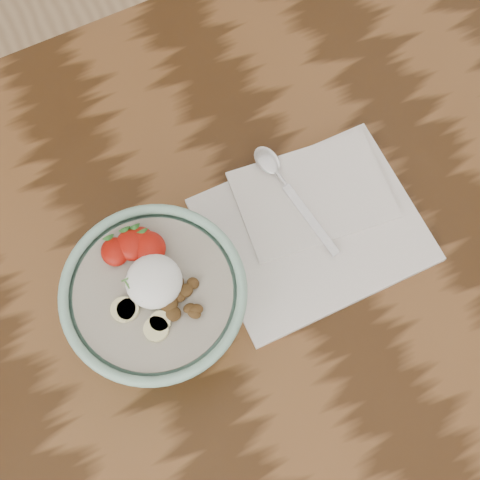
# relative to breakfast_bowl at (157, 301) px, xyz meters

# --- Properties ---
(table) EXTENTS (1.60, 0.90, 0.75)m
(table) POSITION_rel_breakfast_bowl_xyz_m (0.20, -0.00, -0.16)
(table) COLOR #38200E
(table) RESTS_ON ground
(breakfast_bowl) EXTENTS (0.21, 0.21, 0.14)m
(breakfast_bowl) POSITION_rel_breakfast_bowl_xyz_m (0.00, 0.00, 0.00)
(breakfast_bowl) COLOR #88B8A3
(breakfast_bowl) RESTS_ON table
(napkin) EXTENTS (0.27, 0.23, 0.02)m
(napkin) POSITION_rel_breakfast_bowl_xyz_m (0.22, 0.03, -0.06)
(napkin) COLOR white
(napkin) RESTS_ON table
(spoon) EXTENTS (0.04, 0.18, 0.01)m
(spoon) POSITION_rel_breakfast_bowl_xyz_m (0.21, 0.10, -0.05)
(spoon) COLOR silver
(spoon) RESTS_ON napkin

